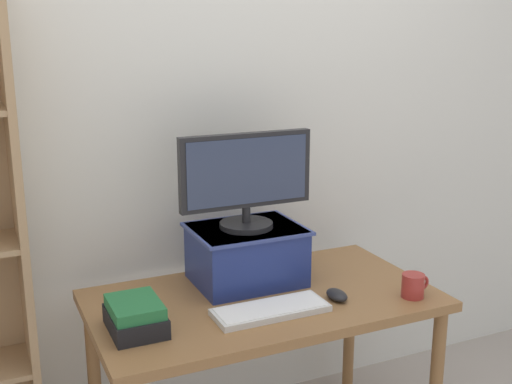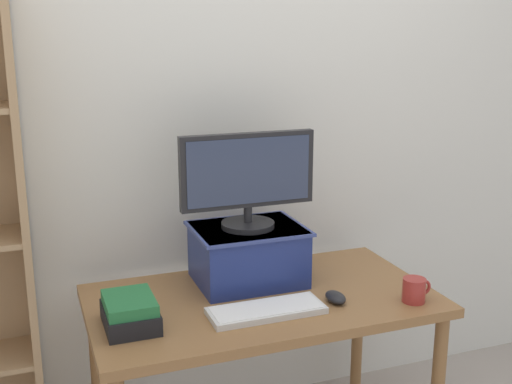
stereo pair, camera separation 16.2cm
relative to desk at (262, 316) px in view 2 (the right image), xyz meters
name	(u,v)px [view 2 (the right image)]	position (x,y,z in m)	size (l,w,h in m)	color
back_wall	(220,118)	(0.00, 0.50, 0.67)	(7.00, 0.08, 2.60)	silver
desk	(262,316)	(0.00, 0.00, 0.00)	(1.26, 0.70, 0.71)	olive
riser_box	(248,253)	(0.00, 0.15, 0.20)	(0.42, 0.33, 0.22)	navy
computer_monitor	(248,178)	(0.00, 0.15, 0.49)	(0.52, 0.20, 0.36)	black
keyboard	(266,310)	(-0.04, -0.14, 0.09)	(0.40, 0.15, 0.02)	silver
computer_mouse	(336,297)	(0.23, -0.14, 0.10)	(0.06, 0.10, 0.04)	black
book_stack	(130,312)	(-0.49, -0.08, 0.13)	(0.17, 0.23, 0.10)	black
coffee_mug	(415,290)	(0.50, -0.23, 0.12)	(0.11, 0.08, 0.09)	#9E2D28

